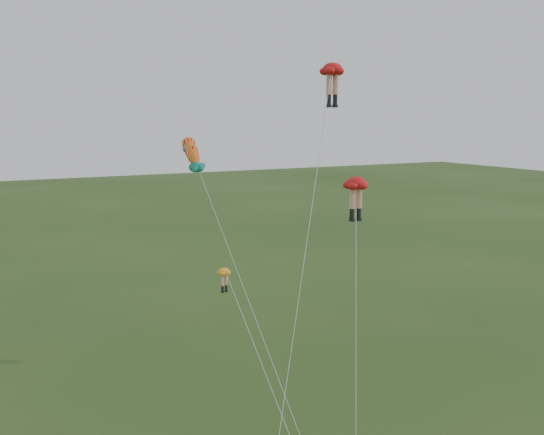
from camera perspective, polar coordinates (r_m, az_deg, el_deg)
name	(u,v)px	position (r m, az deg, el deg)	size (l,w,h in m)	color
legs_kite_red_high	(332,76)	(38.79, 5.66, 13.09)	(10.66, 11.31, 20.12)	red
legs_kite_red_mid	(356,189)	(37.86, 7.90, 2.71)	(5.67, 8.07, 13.14)	red
legs_kite_yellow	(230,288)	(32.33, -3.97, -6.64)	(1.20, 8.91, 8.79)	gold
fish_kite	(192,154)	(37.37, -7.52, 5.99)	(2.40, 12.58, 15.76)	#FFA320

